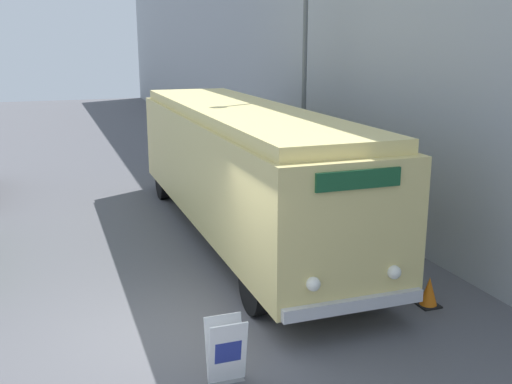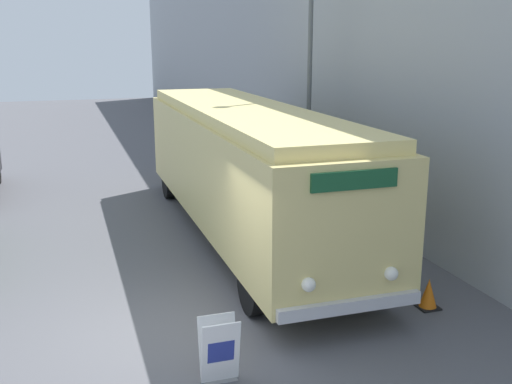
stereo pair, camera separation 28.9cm
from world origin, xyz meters
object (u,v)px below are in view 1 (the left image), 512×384
sign_board (226,351)px  streetlamp (305,29)px  vintage_bus (241,164)px  traffic_cone (429,292)px

sign_board → streetlamp: size_ratio=0.12×
vintage_bus → streetlamp: (2.20, 1.46, 3.04)m
vintage_bus → streetlamp: size_ratio=1.46×
sign_board → traffic_cone: bearing=15.1°
sign_board → vintage_bus: bearing=69.9°
streetlamp → traffic_cone: bearing=-93.1°
sign_board → traffic_cone: (4.01, 1.08, -0.18)m
vintage_bus → streetlamp: streetlamp is taller
streetlamp → traffic_cone: streetlamp is taller
sign_board → streetlamp: 9.55m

